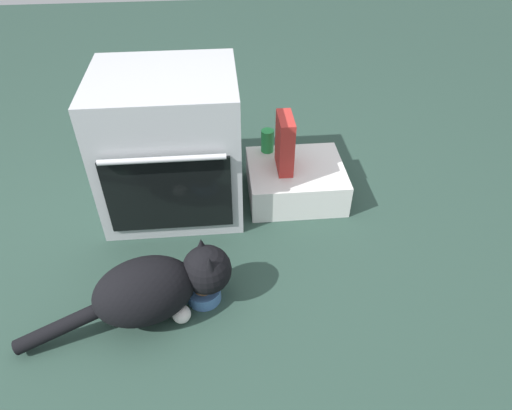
% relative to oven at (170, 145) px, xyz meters
% --- Properties ---
extents(ground, '(8.00, 8.00, 0.00)m').
position_rel_oven_xyz_m(ground, '(0.05, -0.49, -0.34)').
color(ground, '#284238').
extents(oven, '(0.64, 0.59, 0.68)m').
position_rel_oven_xyz_m(oven, '(0.00, 0.00, 0.00)').
color(oven, '#B7BABF').
rests_on(oven, ground).
extents(pantry_cabinet, '(0.48, 0.41, 0.17)m').
position_rel_oven_xyz_m(pantry_cabinet, '(0.61, -0.00, -0.25)').
color(pantry_cabinet, white).
rests_on(pantry_cabinet, ground).
extents(food_bowl, '(0.14, 0.14, 0.09)m').
position_rel_oven_xyz_m(food_bowl, '(0.13, -0.65, -0.30)').
color(food_bowl, '#4C7AB7').
rests_on(food_bowl, ground).
extents(cat, '(0.80, 0.36, 0.28)m').
position_rel_oven_xyz_m(cat, '(-0.03, -0.69, -0.19)').
color(cat, black).
rests_on(cat, ground).
extents(cereal_box, '(0.07, 0.18, 0.28)m').
position_rel_oven_xyz_m(cereal_box, '(0.54, -0.00, -0.02)').
color(cereal_box, '#B72D28').
rests_on(cereal_box, pantry_cabinet).
extents(soda_can, '(0.07, 0.07, 0.12)m').
position_rel_oven_xyz_m(soda_can, '(0.48, 0.16, -0.10)').
color(soda_can, green).
rests_on(soda_can, pantry_cabinet).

